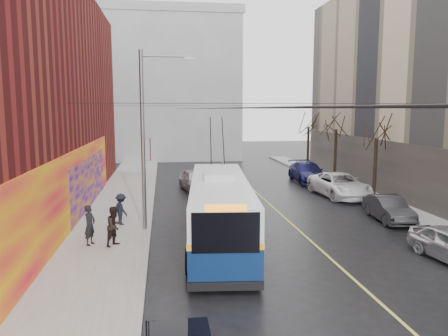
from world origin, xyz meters
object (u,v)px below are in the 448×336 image
Objects in this scene: pedestrian_b at (115,226)px; following_car at (195,180)px; parked_car_b at (389,209)px; parked_car_c at (340,185)px; tree_mid at (336,120)px; pedestrian_c at (121,209)px; trolleybus at (220,209)px; pedestrian_a at (90,225)px; parked_car_d at (308,172)px; streetlight_pole at (146,136)px; tree_near at (377,127)px; tree_far at (309,119)px.

following_car is at bearing 20.47° from pedestrian_b.
parked_car_c reaches higher than parked_car_b.
pedestrian_c is (-16.55, -11.96, -4.28)m from tree_mid.
pedestrian_a is (-5.84, -0.05, -0.54)m from trolleybus.
parked_car_d is at bearing 5.75° from following_car.
parked_car_b is at bearing -56.08° from following_car.
parked_car_d is 3.46× the size of pedestrian_c.
pedestrian_c is (-1.41, 1.04, -3.87)m from streetlight_pole.
streetlight_pole is at bearing -115.99° from following_car.
streetlight_pole is 5.47× the size of pedestrian_c.
parked_car_d is 1.19× the size of following_car.
trolleybus is 2.14× the size of parked_car_d.
trolleybus is (-11.77, -8.23, -3.39)m from tree_near.
parked_car_d is at bearing 87.83° from parked_car_c.
streetlight_pole is 15.50m from parked_car_c.
tree_mid is 13.61m from parked_car_b.
parked_car_d is at bearing -22.79° from pedestrian_a.
tree_near is 1.34× the size of following_car.
pedestrian_b is at bearing 148.85° from pedestrian_c.
trolleybus is at bearing -98.80° from following_car.
tree_mid is (15.14, 13.00, 0.41)m from streetlight_pole.
trolleybus is at bearing -46.68° from pedestrian_b.
tree_far is at bearing 73.05° from parked_car_d.
parked_car_b is 6.83m from parked_car_c.
parked_car_c is 1.25× the size of following_car.
pedestrian_b is (-4.56, -13.40, 0.22)m from following_car.
tree_far reaches higher than parked_car_c.
parked_car_b is 14.45m from following_car.
tree_far is at bearing 89.16° from parked_car_b.
tree_near reaches higher than pedestrian_b.
tree_mid is 7.59m from parked_car_c.
trolleybus is at bearing -33.56° from streetlight_pole.
streetlight_pole reaches higher than pedestrian_a.
streetlight_pole reaches higher than parked_car_b.
tree_mid reaches higher than trolleybus.
parked_car_b is at bearing -94.05° from parked_car_c.
tree_mid is at bearing 67.03° from parked_car_c.
pedestrian_b reaches higher than parked_car_d.
pedestrian_a is at bearing -137.36° from streetlight_pole.
streetlight_pole is at bearing -25.81° from pedestrian_a.
tree_mid is 4.06× the size of pedestrian_c.
tree_near is at bearing 75.52° from parked_car_b.
pedestrian_a is (-15.61, -9.44, 0.22)m from parked_car_c.
streetlight_pole is 19.11m from parked_car_d.
tree_near is 1.08× the size of parked_car_c.
parked_car_c is at bearing -99.10° from pedestrian_c.
streetlight_pole is at bearing -139.35° from tree_mid.
tree_mid is at bearing 57.74° from trolleybus.
parked_car_c is at bearing -108.92° from tree_mid.
streetlight_pole is 1.37× the size of tree_far.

